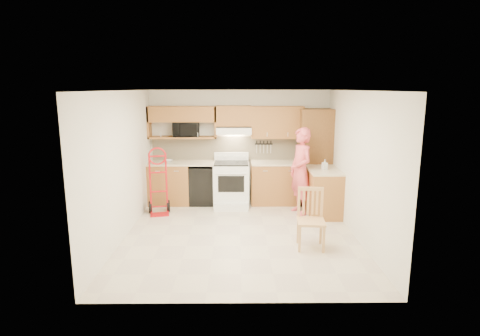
{
  "coord_description": "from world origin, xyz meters",
  "views": [
    {
      "loc": [
        -0.06,
        -6.56,
        2.55
      ],
      "look_at": [
        0.0,
        0.5,
        1.1
      ],
      "focal_mm": 29.44,
      "sensor_mm": 36.0,
      "label": 1
    }
  ],
  "objects_px": {
    "dining_chair": "(311,219)",
    "person": "(301,171)",
    "microwave": "(186,129)",
    "hand_truck": "(158,184)",
    "range": "(231,181)"
  },
  "relations": [
    {
      "from": "person",
      "to": "dining_chair",
      "type": "bearing_deg",
      "value": -21.03
    },
    {
      "from": "microwave",
      "to": "hand_truck",
      "type": "distance_m",
      "value": 1.44
    },
    {
      "from": "person",
      "to": "dining_chair",
      "type": "relative_size",
      "value": 1.84
    },
    {
      "from": "microwave",
      "to": "range",
      "type": "relative_size",
      "value": 0.51
    },
    {
      "from": "dining_chair",
      "to": "person",
      "type": "bearing_deg",
      "value": 91.49
    },
    {
      "from": "microwave",
      "to": "range",
      "type": "height_order",
      "value": "microwave"
    },
    {
      "from": "range",
      "to": "dining_chair",
      "type": "bearing_deg",
      "value": -60.81
    },
    {
      "from": "dining_chair",
      "to": "hand_truck",
      "type": "bearing_deg",
      "value": 152.25
    },
    {
      "from": "microwave",
      "to": "dining_chair",
      "type": "distance_m",
      "value": 3.71
    },
    {
      "from": "microwave",
      "to": "hand_truck",
      "type": "xyz_separation_m",
      "value": [
        -0.48,
        -0.89,
        -1.03
      ]
    },
    {
      "from": "microwave",
      "to": "person",
      "type": "distance_m",
      "value": 2.67
    },
    {
      "from": "person",
      "to": "range",
      "type": "bearing_deg",
      "value": -128.19
    },
    {
      "from": "microwave",
      "to": "range",
      "type": "distance_m",
      "value": 1.51
    },
    {
      "from": "hand_truck",
      "to": "dining_chair",
      "type": "xyz_separation_m",
      "value": [
        2.78,
        -1.78,
        -0.14
      ]
    },
    {
      "from": "microwave",
      "to": "range",
      "type": "xyz_separation_m",
      "value": [
        0.99,
        -0.33,
        -1.09
      ]
    }
  ]
}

